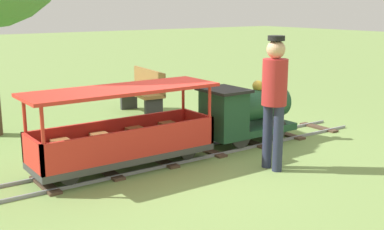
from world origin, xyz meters
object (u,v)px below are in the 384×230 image
(passenger_car, at_px, (124,136))
(conductor_person, at_px, (274,92))
(locomotive, at_px, (245,111))
(park_bench, at_px, (143,92))

(passenger_car, distance_m, conductor_person, 1.88)
(locomotive, distance_m, park_bench, 2.60)
(passenger_car, distance_m, park_bench, 3.13)
(locomotive, height_order, park_bench, locomotive)
(park_bench, bearing_deg, conductor_person, -4.36)
(passenger_car, bearing_deg, park_bench, 145.90)
(conductor_person, relative_size, park_bench, 1.21)
(passenger_car, bearing_deg, conductor_person, 55.02)
(locomotive, xyz_separation_m, conductor_person, (1.03, -0.47, 0.47))
(conductor_person, bearing_deg, park_bench, 175.64)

